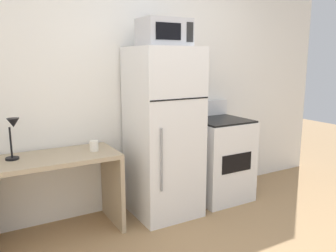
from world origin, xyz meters
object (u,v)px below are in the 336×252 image
object	(u,v)px
microwave	(164,33)
refrigerator	(163,133)
desk_lamp	(13,132)
coffee_mug	(94,146)
oven_range	(219,158)
desk	(55,181)

from	to	relation	value
microwave	refrigerator	bearing A→B (deg)	90.32
desk_lamp	coffee_mug	xyz separation A→B (m)	(0.66, -0.06, -0.19)
refrigerator	coffee_mug	bearing A→B (deg)	177.25
microwave	oven_range	size ratio (longest dim) A/B	0.42
refrigerator	microwave	distance (m)	0.98
desk	refrigerator	size ratio (longest dim) A/B	0.65
oven_range	desk	bearing A→B (deg)	179.22
desk_lamp	microwave	xyz separation A→B (m)	(1.37, -0.11, 0.84)
coffee_mug	refrigerator	world-z (taller)	refrigerator
refrigerator	oven_range	distance (m)	0.83
oven_range	coffee_mug	bearing A→B (deg)	179.47
desk_lamp	refrigerator	size ratio (longest dim) A/B	0.21
microwave	coffee_mug	bearing A→B (deg)	175.54
oven_range	desk_lamp	bearing A→B (deg)	178.02
microwave	oven_range	distance (m)	1.55
desk_lamp	microwave	distance (m)	1.61
oven_range	microwave	bearing A→B (deg)	-176.74
desk	coffee_mug	distance (m)	0.46
desk	coffee_mug	world-z (taller)	coffee_mug
refrigerator	oven_range	size ratio (longest dim) A/B	1.54
desk	desk_lamp	distance (m)	0.56
desk_lamp	refrigerator	bearing A→B (deg)	-3.89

